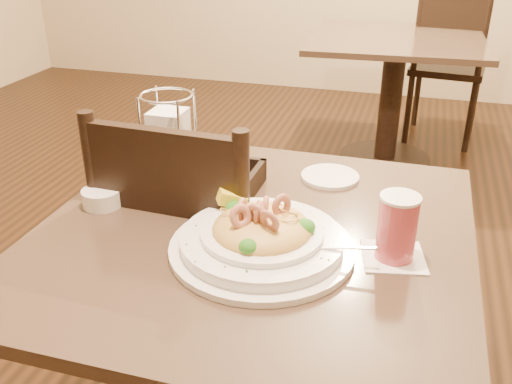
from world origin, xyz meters
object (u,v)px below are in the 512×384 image
(main_table, at_px, (254,315))
(background_table, at_px, (393,78))
(napkin_caddy, at_px, (169,140))
(drink_glass, at_px, (397,228))
(pasta_bowl, at_px, (262,236))
(butter_ramekin, at_px, (102,197))
(dining_chair_near, at_px, (195,262))
(dining_chair_far, at_px, (448,62))
(bread_basket, at_px, (216,181))
(side_plate, at_px, (330,177))

(main_table, bearing_deg, background_table, 85.84)
(main_table, height_order, napkin_caddy, napkin_caddy)
(main_table, relative_size, background_table, 0.95)
(drink_glass, bearing_deg, pasta_bowl, -169.03)
(background_table, relative_size, butter_ramekin, 10.55)
(dining_chair_near, relative_size, dining_chair_far, 1.00)
(background_table, relative_size, dining_chair_near, 1.02)
(main_table, bearing_deg, bread_basket, 130.76)
(drink_glass, bearing_deg, bread_basket, 156.31)
(napkin_caddy, bearing_deg, side_plate, 11.21)
(butter_ramekin, bearing_deg, bread_basket, 35.16)
(main_table, bearing_deg, dining_chair_far, 80.18)
(background_table, bearing_deg, side_plate, -91.38)
(main_table, xyz_separation_m, pasta_bowl, (0.04, -0.07, 0.26))
(background_table, relative_size, dining_chair_far, 1.02)
(dining_chair_near, relative_size, pasta_bowl, 2.28)
(side_plate, bearing_deg, butter_ramekin, -148.65)
(pasta_bowl, distance_m, napkin_caddy, 0.44)
(dining_chair_far, relative_size, drink_glass, 6.66)
(background_table, bearing_deg, drink_glass, -86.43)
(napkin_caddy, bearing_deg, dining_chair_near, -40.50)
(main_table, bearing_deg, drink_glass, -4.85)
(dining_chair_near, relative_size, side_plate, 6.40)
(dining_chair_near, distance_m, drink_glass, 0.60)
(bread_basket, height_order, napkin_caddy, napkin_caddy)
(main_table, relative_size, napkin_caddy, 4.29)
(bread_basket, xyz_separation_m, side_plate, (0.25, 0.13, -0.02))
(pasta_bowl, xyz_separation_m, bread_basket, (-0.18, 0.24, -0.01))
(bread_basket, xyz_separation_m, butter_ramekin, (-0.22, -0.15, -0.00))
(dining_chair_near, distance_m, dining_chair_far, 2.52)
(background_table, xyz_separation_m, dining_chair_far, (0.29, 0.43, 0.01))
(pasta_bowl, xyz_separation_m, side_plate, (0.07, 0.37, -0.03))
(main_table, distance_m, background_table, 2.15)
(pasta_bowl, height_order, butter_ramekin, pasta_bowl)
(dining_chair_far, height_order, butter_ramekin, dining_chair_far)
(dining_chair_far, xyz_separation_m, drink_glass, (-0.16, -2.61, 0.28))
(side_plate, bearing_deg, main_table, -110.41)
(dining_chair_near, height_order, butter_ramekin, dining_chair_near)
(pasta_bowl, height_order, napkin_caddy, napkin_caddy)
(background_table, height_order, napkin_caddy, napkin_caddy)
(dining_chair_far, relative_size, napkin_caddy, 4.44)
(butter_ramekin, bearing_deg, main_table, -1.79)
(dining_chair_far, bearing_deg, bread_basket, 82.68)
(main_table, distance_m, pasta_bowl, 0.27)
(pasta_bowl, xyz_separation_m, butter_ramekin, (-0.40, 0.09, -0.01))
(main_table, height_order, bread_basket, bread_basket)
(side_plate, height_order, butter_ramekin, butter_ramekin)
(dining_chair_near, xyz_separation_m, bread_basket, (0.06, 0.01, 0.24))
(main_table, distance_m, dining_chair_near, 0.26)
(dining_chair_far, relative_size, side_plate, 6.40)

